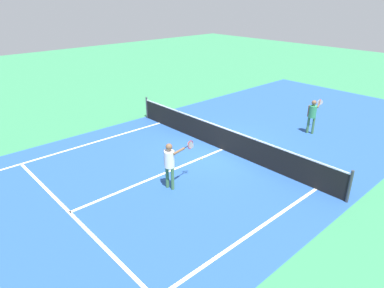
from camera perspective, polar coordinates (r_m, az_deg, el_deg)
name	(u,v)px	position (r m, az deg, el deg)	size (l,w,h in m)	color
ground_plane	(222,149)	(13.83, 5.01, -0.90)	(60.00, 60.00, 0.00)	#337F51
court_surface_inbounds	(222,149)	(13.83, 5.01, -0.90)	(10.62, 24.40, 0.00)	#234C93
line_sideline_left	(34,160)	(14.21, -24.79, -2.45)	(0.10, 11.89, 0.01)	white
line_sideline_right	(173,287)	(7.97, -3.21, -22.66)	(0.10, 11.89, 0.01)	white
line_service_near	(69,212)	(10.63, -19.68, -10.64)	(8.22, 0.10, 0.01)	white
line_center_service	(158,176)	(11.91, -5.59, -5.24)	(0.10, 6.40, 0.01)	white
net	(222,138)	(13.64, 5.09, 0.98)	(10.31, 0.09, 1.07)	#33383D
player_near	(170,161)	(10.72, -3.66, -2.83)	(0.41, 1.19, 1.57)	#3F7247
player_far	(313,113)	(15.95, 19.40, 4.87)	(0.48, 1.16, 1.53)	#3F7247
tennis_ball_near_net	(201,159)	(12.94, 1.57, -2.48)	(0.07, 0.07, 0.07)	#CCE033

